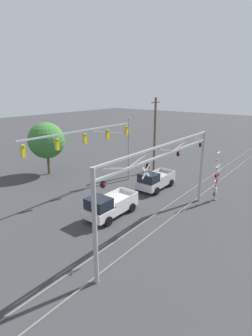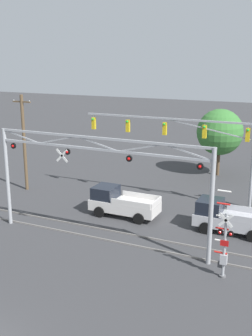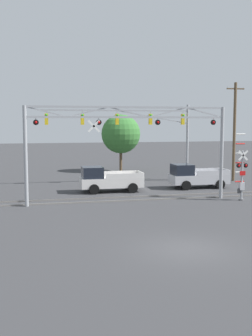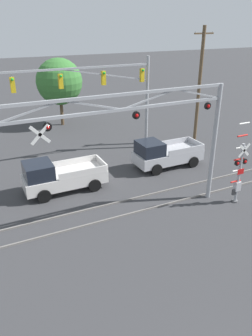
% 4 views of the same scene
% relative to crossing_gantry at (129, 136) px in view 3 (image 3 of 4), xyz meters
% --- Properties ---
extents(ground_plane, '(200.00, 200.00, 0.00)m').
position_rel_crossing_gantry_xyz_m(ground_plane, '(0.01, -11.60, -4.71)').
color(ground_plane, '#38383A').
extents(rail_track_near, '(80.00, 0.08, 0.10)m').
position_rel_crossing_gantry_xyz_m(rail_track_near, '(0.01, 0.28, -4.66)').
color(rail_track_near, gray).
rests_on(rail_track_near, ground_plane).
extents(rail_track_far, '(80.00, 0.08, 0.10)m').
position_rel_crossing_gantry_xyz_m(rail_track_far, '(0.01, 1.72, -4.66)').
color(rail_track_far, gray).
rests_on(rail_track_far, ground_plane).
extents(crossing_gantry, '(14.53, 0.29, 6.82)m').
position_rel_crossing_gantry_xyz_m(crossing_gantry, '(0.00, 0.00, 0.00)').
color(crossing_gantry, '#9EA0A5').
rests_on(crossing_gantry, ground_plane).
extents(crossing_signal_mast, '(0.98, 0.35, 4.89)m').
position_rel_crossing_gantry_xyz_m(crossing_signal_mast, '(8.20, -1.17, -2.88)').
color(crossing_signal_mast, '#9EA0A5').
rests_on(crossing_signal_mast, ground_plane).
extents(traffic_signal_span, '(13.93, 0.39, 7.38)m').
position_rel_crossing_gantry_xyz_m(traffic_signal_span, '(3.70, 9.22, 0.64)').
color(traffic_signal_span, '#9EA0A5').
rests_on(traffic_signal_span, ground_plane).
extents(pickup_truck_lead, '(5.10, 2.29, 2.10)m').
position_rel_crossing_gantry_xyz_m(pickup_truck_lead, '(-0.71, 4.73, -3.72)').
color(pickup_truck_lead, silver).
rests_on(pickup_truck_lead, ground_plane).
extents(pickup_truck_following, '(5.01, 2.29, 2.10)m').
position_rel_crossing_gantry_xyz_m(pickup_truck_following, '(7.14, 5.07, -3.72)').
color(pickup_truck_following, '#B7B7BC').
rests_on(pickup_truck_following, ground_plane).
extents(utility_pole_right, '(1.80, 0.28, 9.50)m').
position_rel_crossing_gantry_xyz_m(utility_pole_right, '(12.51, 8.56, 0.19)').
color(utility_pole_right, brown).
rests_on(utility_pole_right, ground_plane).
extents(background_tree_beyond_span, '(4.50, 4.50, 6.61)m').
position_rel_crossing_gantry_xyz_m(background_tree_beyond_span, '(3.39, 18.63, -0.36)').
color(background_tree_beyond_span, brown).
rests_on(background_tree_beyond_span, ground_plane).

